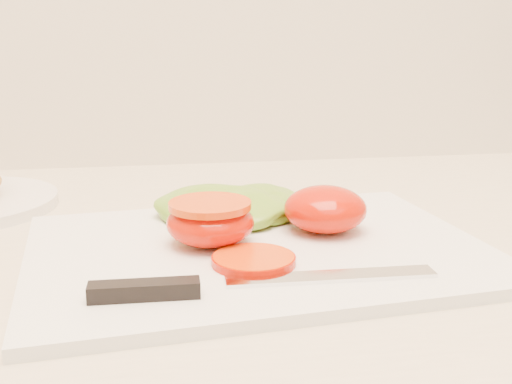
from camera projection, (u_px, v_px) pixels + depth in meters
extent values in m
cube|color=white|center=(258.00, 251.00, 0.56)|extent=(0.41, 0.32, 0.01)
ellipsoid|color=red|center=(325.00, 209.00, 0.59)|extent=(0.08, 0.08, 0.04)
ellipsoid|color=red|center=(210.00, 223.00, 0.55)|extent=(0.08, 0.08, 0.04)
cylinder|color=#C22200|center=(210.00, 205.00, 0.55)|extent=(0.07, 0.07, 0.01)
cylinder|color=#F8540A|center=(254.00, 260.00, 0.51)|extent=(0.06, 0.06, 0.01)
ellipsoid|color=olive|center=(220.00, 208.00, 0.62)|extent=(0.16, 0.14, 0.03)
ellipsoid|color=olive|center=(266.00, 204.00, 0.64)|extent=(0.13, 0.13, 0.02)
cube|color=silver|center=(331.00, 276.00, 0.48)|extent=(0.16, 0.02, 0.00)
cube|color=black|center=(144.00, 290.00, 0.45)|extent=(0.08, 0.02, 0.01)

